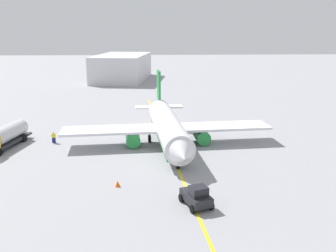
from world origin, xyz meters
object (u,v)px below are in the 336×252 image
Objects in this scene: fuel_tanker at (5,136)px; pushback_tug at (197,196)px; refueling_worker at (54,138)px; airplane at (168,127)px; safety_cone_nose at (118,184)px.

pushback_tug is (20.05, 25.58, -0.72)m from fuel_tanker.
pushback_tug reaches higher than refueling_worker.
airplane is 47.62× the size of safety_cone_nose.
airplane is 20.28m from pushback_tug.
fuel_tanker is at bearing -128.09° from pushback_tug.
refueling_worker reaches higher than safety_cone_nose.
safety_cone_nose is at bearing 33.18° from refueling_worker.
refueling_worker is at bearing -95.80° from airplane.
pushback_tug is at bearing 41.12° from refueling_worker.
airplane reaches higher than refueling_worker.
fuel_tanker reaches higher than safety_cone_nose.
safety_cone_nose is at bearing 49.37° from fuel_tanker.
refueling_worker is at bearing 105.82° from fuel_tanker.
fuel_tanker is at bearing -89.82° from airplane.
airplane reaches higher than safety_cone_nose.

